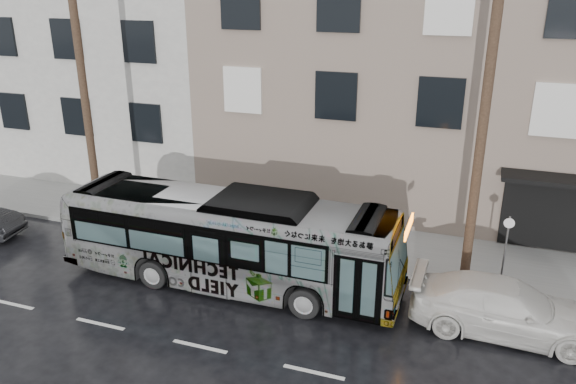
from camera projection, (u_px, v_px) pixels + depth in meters
name	position (u px, v px, depth m)	size (l,w,h in m)	color
ground	(238.00, 300.00, 17.29)	(120.00, 120.00, 0.00)	black
sidewalk	(290.00, 235.00, 21.59)	(90.00, 3.60, 0.15)	gray
building_taupe	(453.00, 70.00, 25.03)	(20.00, 12.00, 11.00)	gray
building_grey	(51.00, 4.00, 32.62)	(26.00, 15.00, 16.00)	beige
utility_pole_front	(480.00, 146.00, 16.56)	(0.30, 0.30, 9.00)	#503928
utility_pole_rear	(87.00, 112.00, 20.91)	(0.30, 0.30, 9.00)	#503928
sign_post	(505.00, 252.00, 17.37)	(0.06, 0.06, 2.40)	slate
bus	(229.00, 239.00, 17.80)	(2.59, 11.07, 3.08)	#B2B2B2
white_sedan	(505.00, 308.00, 15.49)	(2.10, 5.16, 1.50)	silver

